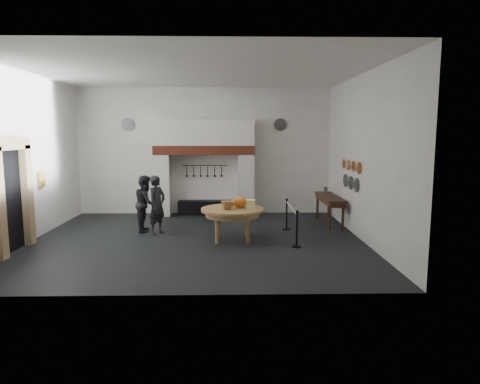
{
  "coord_description": "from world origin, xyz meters",
  "views": [
    {
      "loc": [
        0.93,
        -11.41,
        2.9
      ],
      "look_at": [
        1.17,
        -0.18,
        1.35
      ],
      "focal_mm": 32.0,
      "sensor_mm": 36.0,
      "label": 1
    }
  ],
  "objects_px": {
    "barrier_post_far": "(287,215)",
    "barrier_post_near": "(297,230)",
    "side_table": "(330,197)",
    "visitor_near": "(157,205)",
    "work_table": "(232,210)",
    "visitor_far": "(146,203)",
    "iron_range": "(205,208)"
  },
  "relations": [
    {
      "from": "barrier_post_near",
      "to": "barrier_post_far",
      "type": "relative_size",
      "value": 1.0
    },
    {
      "from": "barrier_post_near",
      "to": "barrier_post_far",
      "type": "distance_m",
      "value": 2.0
    },
    {
      "from": "work_table",
      "to": "barrier_post_near",
      "type": "distance_m",
      "value": 1.86
    },
    {
      "from": "visitor_far",
      "to": "visitor_near",
      "type": "bearing_deg",
      "value": -140.99
    },
    {
      "from": "visitor_far",
      "to": "side_table",
      "type": "xyz_separation_m",
      "value": [
        5.69,
        0.87,
        0.04
      ]
    },
    {
      "from": "visitor_near",
      "to": "barrier_post_far",
      "type": "xyz_separation_m",
      "value": [
        3.81,
        0.45,
        -0.4
      ]
    },
    {
      "from": "iron_range",
      "to": "visitor_far",
      "type": "xyz_separation_m",
      "value": [
        -1.59,
        -2.54,
        0.58
      ]
    },
    {
      "from": "barrier_post_near",
      "to": "barrier_post_far",
      "type": "height_order",
      "value": "same"
    },
    {
      "from": "barrier_post_far",
      "to": "barrier_post_near",
      "type": "bearing_deg",
      "value": -90.0
    },
    {
      "from": "work_table",
      "to": "visitor_near",
      "type": "bearing_deg",
      "value": 160.76
    },
    {
      "from": "visitor_far",
      "to": "barrier_post_near",
      "type": "distance_m",
      "value": 4.65
    },
    {
      "from": "side_table",
      "to": "iron_range",
      "type": "bearing_deg",
      "value": 157.81
    },
    {
      "from": "visitor_near",
      "to": "barrier_post_near",
      "type": "relative_size",
      "value": 1.89
    },
    {
      "from": "iron_range",
      "to": "visitor_near",
      "type": "relative_size",
      "value": 1.12
    },
    {
      "from": "iron_range",
      "to": "barrier_post_near",
      "type": "xyz_separation_m",
      "value": [
        2.61,
        -4.49,
        0.2
      ]
    },
    {
      "from": "visitor_near",
      "to": "work_table",
      "type": "bearing_deg",
      "value": -77.91
    },
    {
      "from": "side_table",
      "to": "barrier_post_near",
      "type": "xyz_separation_m",
      "value": [
        -1.49,
        -2.82,
        -0.42
      ]
    },
    {
      "from": "barrier_post_far",
      "to": "work_table",
      "type": "bearing_deg",
      "value": -143.57
    },
    {
      "from": "work_table",
      "to": "visitor_far",
      "type": "xyz_separation_m",
      "value": [
        -2.57,
        1.16,
        -0.01
      ]
    },
    {
      "from": "side_table",
      "to": "visitor_near",
      "type": "bearing_deg",
      "value": -166.48
    },
    {
      "from": "work_table",
      "to": "barrier_post_near",
      "type": "height_order",
      "value": "barrier_post_near"
    },
    {
      "from": "work_table",
      "to": "visitor_near",
      "type": "xyz_separation_m",
      "value": [
        -2.17,
        0.76,
        0.01
      ]
    },
    {
      "from": "iron_range",
      "to": "visitor_far",
      "type": "distance_m",
      "value": 3.06
    },
    {
      "from": "work_table",
      "to": "barrier_post_far",
      "type": "bearing_deg",
      "value": 36.43
    },
    {
      "from": "iron_range",
      "to": "barrier_post_near",
      "type": "distance_m",
      "value": 5.2
    },
    {
      "from": "visitor_near",
      "to": "visitor_far",
      "type": "bearing_deg",
      "value": 76.34
    },
    {
      "from": "iron_range",
      "to": "side_table",
      "type": "xyz_separation_m",
      "value": [
        4.1,
        -1.67,
        0.62
      ]
    },
    {
      "from": "work_table",
      "to": "side_table",
      "type": "relative_size",
      "value": 0.78
    },
    {
      "from": "visitor_near",
      "to": "barrier_post_far",
      "type": "height_order",
      "value": "visitor_near"
    },
    {
      "from": "barrier_post_near",
      "to": "work_table",
      "type": "bearing_deg",
      "value": 154.25
    },
    {
      "from": "visitor_far",
      "to": "barrier_post_near",
      "type": "bearing_deg",
      "value": -120.83
    },
    {
      "from": "barrier_post_far",
      "to": "visitor_near",
      "type": "bearing_deg",
      "value": -173.23
    }
  ]
}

